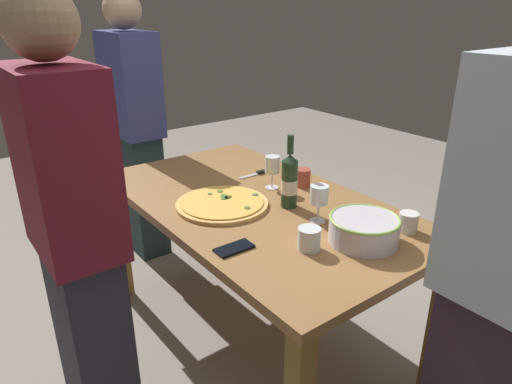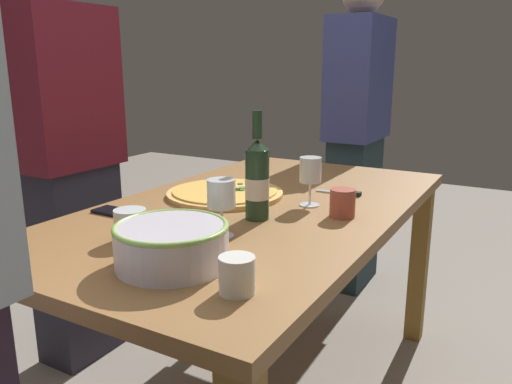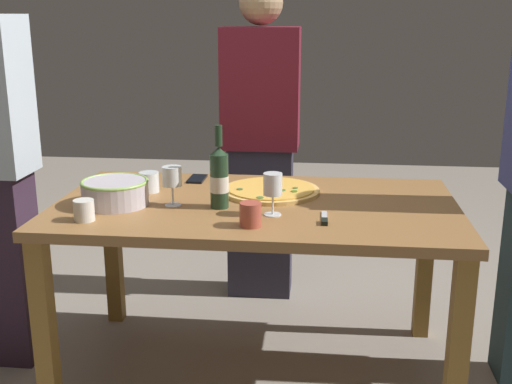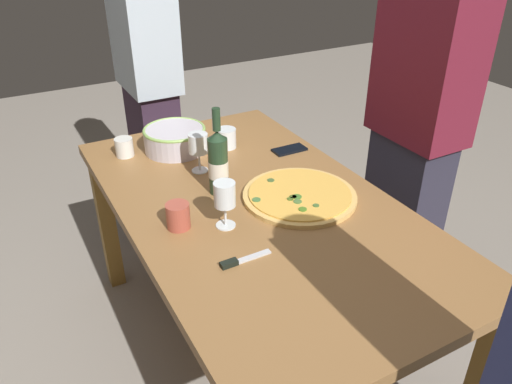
# 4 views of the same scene
# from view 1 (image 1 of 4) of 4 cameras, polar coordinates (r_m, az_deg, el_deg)

# --- Properties ---
(ground_plane) EXTENTS (8.00, 8.00, 0.00)m
(ground_plane) POSITION_cam_1_polar(r_m,az_deg,el_deg) (2.47, 0.00, -17.29)
(ground_plane) COLOR gray
(dining_table) EXTENTS (1.60, 0.90, 0.75)m
(dining_table) POSITION_cam_1_polar(r_m,az_deg,el_deg) (2.11, 0.00, -3.44)
(dining_table) COLOR olive
(dining_table) RESTS_ON ground
(pizza) EXTENTS (0.41, 0.41, 0.03)m
(pizza) POSITION_cam_1_polar(r_m,az_deg,el_deg) (2.02, -4.27, -1.46)
(pizza) COLOR #E3B361
(pizza) RESTS_ON dining_table
(serving_bowl) EXTENTS (0.26, 0.26, 0.10)m
(serving_bowl) POSITION_cam_1_polar(r_m,az_deg,el_deg) (1.75, 13.39, -4.48)
(serving_bowl) COLOR silver
(serving_bowl) RESTS_ON dining_table
(wine_bottle) EXTENTS (0.07, 0.07, 0.32)m
(wine_bottle) POSITION_cam_1_polar(r_m,az_deg,el_deg) (1.97, 4.21, 1.47)
(wine_bottle) COLOR #213B24
(wine_bottle) RESTS_ON dining_table
(wine_glass_near_pizza) EXTENTS (0.07, 0.07, 0.16)m
(wine_glass_near_pizza) POSITION_cam_1_polar(r_m,az_deg,el_deg) (2.18, 2.05, 3.23)
(wine_glass_near_pizza) COLOR white
(wine_glass_near_pizza) RESTS_ON dining_table
(wine_glass_by_bottle) EXTENTS (0.08, 0.08, 0.16)m
(wine_glass_by_bottle) POSITION_cam_1_polar(r_m,az_deg,el_deg) (1.85, 7.92, -0.56)
(wine_glass_by_bottle) COLOR white
(wine_glass_by_bottle) RESTS_ON dining_table
(cup_amber) EXTENTS (0.08, 0.08, 0.09)m
(cup_amber) POSITION_cam_1_polar(r_m,az_deg,el_deg) (2.24, 5.86, 1.84)
(cup_amber) COLOR #AF4D3B
(cup_amber) RESTS_ON dining_table
(cup_ceramic) EXTENTS (0.08, 0.08, 0.08)m
(cup_ceramic) POSITION_cam_1_polar(r_m,az_deg,el_deg) (1.66, 6.69, -5.85)
(cup_ceramic) COLOR white
(cup_ceramic) RESTS_ON dining_table
(cup_spare) EXTENTS (0.08, 0.08, 0.08)m
(cup_spare) POSITION_cam_1_polar(r_m,az_deg,el_deg) (1.88, 18.57, -3.61)
(cup_spare) COLOR silver
(cup_spare) RESTS_ON dining_table
(cell_phone) EXTENTS (0.07, 0.14, 0.01)m
(cell_phone) POSITION_cam_1_polar(r_m,az_deg,el_deg) (1.67, -2.77, -7.07)
(cell_phone) COLOR black
(cell_phone) RESTS_ON dining_table
(pizza_knife) EXTENTS (0.02, 0.17, 0.02)m
(pizza_knife) POSITION_cam_1_polar(r_m,az_deg,el_deg) (2.39, 0.03, 2.32)
(pizza_knife) COLOR silver
(pizza_knife) RESTS_ON dining_table
(person_host) EXTENTS (0.43, 0.24, 1.66)m
(person_host) POSITION_cam_1_polar(r_m,az_deg,el_deg) (3.00, -14.98, 7.54)
(person_host) COLOR #20343A
(person_host) RESTS_ON ground
(person_guest_left) EXTENTS (0.39, 0.24, 1.64)m
(person_guest_left) POSITION_cam_1_polar(r_m,az_deg,el_deg) (1.66, -21.56, -5.78)
(person_guest_left) COLOR #2C2A39
(person_guest_left) RESTS_ON ground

